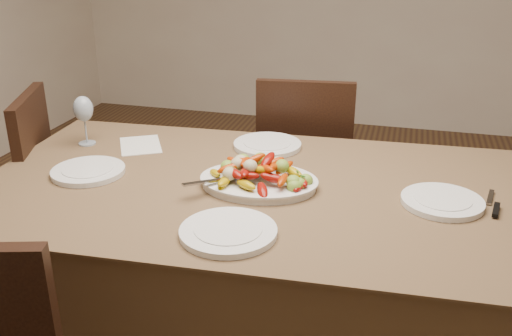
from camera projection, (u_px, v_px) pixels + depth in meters
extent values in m
cube|color=brown|center=(256.00, 283.00, 2.02)|extent=(1.89, 1.14, 0.76)
ellipsoid|color=white|center=(259.00, 183.00, 1.86)|extent=(0.39, 0.30, 0.02)
cylinder|color=white|center=(88.00, 171.00, 1.96)|extent=(0.25, 0.25, 0.02)
cylinder|color=white|center=(442.00, 202.00, 1.74)|extent=(0.25, 0.25, 0.02)
cylinder|color=white|center=(267.00, 145.00, 2.20)|extent=(0.26, 0.26, 0.02)
cylinder|color=white|center=(228.00, 232.00, 1.56)|extent=(0.27, 0.27, 0.02)
cube|color=silver|center=(140.00, 145.00, 2.22)|extent=(0.23, 0.26, 0.00)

